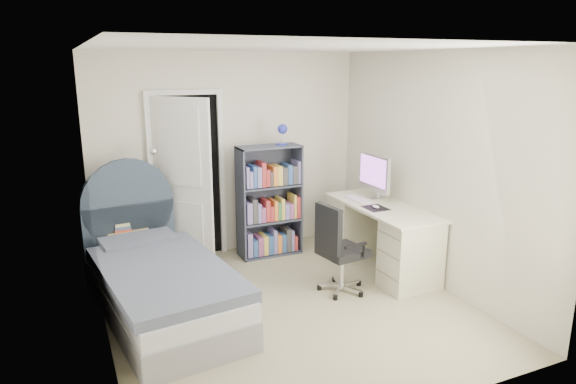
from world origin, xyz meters
name	(u,v)px	position (x,y,z in m)	size (l,w,h in m)	color
room_shell	(288,185)	(0.00, 0.00, 1.25)	(3.50, 3.70, 2.60)	gray
door	(184,179)	(-0.64, 1.58, 1.03)	(0.92, 0.64, 2.06)	black
bed	(159,282)	(-1.18, 0.43, 0.31)	(1.29, 2.32, 1.36)	gray
nightstand	(127,240)	(-1.34, 1.47, 0.43)	(0.44, 0.44, 0.64)	tan
floor_lamp	(154,222)	(-1.03, 1.49, 0.59)	(0.21, 0.21, 1.45)	silver
bookcase	(270,205)	(0.39, 1.43, 0.64)	(0.78, 0.33, 1.65)	#3E4455
desk	(381,234)	(1.38, 0.45, 0.42)	(0.64, 1.59, 1.31)	beige
office_chair	(337,245)	(0.60, 0.10, 0.53)	(0.52, 0.53, 0.97)	silver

